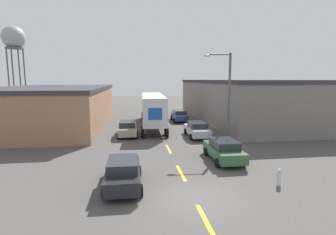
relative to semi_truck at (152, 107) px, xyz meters
name	(u,v)px	position (x,y,z in m)	size (l,w,h in m)	color
ground_plane	(194,199)	(0.53, -20.11, -2.36)	(160.00, 160.00, 0.00)	#4C4947
road_centerline	(181,173)	(0.53, -16.50, -2.36)	(0.20, 14.01, 0.01)	gold
warehouse_left	(53,105)	(-12.56, 3.54, 0.05)	(13.26, 25.07, 4.82)	#9E7051
warehouse_right	(245,100)	(13.64, 3.77, 0.48)	(13.30, 26.97, 5.68)	slate
semi_truck	(152,107)	(0.00, 0.00, 0.00)	(3.20, 15.08, 3.94)	#B21919
parked_car_right_far	(179,116)	(4.00, 3.43, -1.57)	(2.01, 4.50, 1.53)	navy
parked_car_left_near	(123,172)	(-2.93, -18.10, -1.57)	(2.01, 4.50, 1.53)	black
parked_car_right_mid	(197,129)	(4.00, -6.64, -1.57)	(2.01, 4.50, 1.53)	#B2B2B7
parked_car_right_near	(224,150)	(4.00, -14.47, -1.57)	(2.01, 4.50, 1.53)	#2D5B38
parked_car_left_far	(128,128)	(-2.93, -5.15, -1.57)	(2.01, 4.50, 1.53)	tan
water_tower	(14,39)	(-27.28, 29.56, 11.87)	(4.79, 4.79, 16.98)	#47474C
street_lamp	(226,93)	(5.62, -10.13, 2.25)	(2.44, 0.32, 7.96)	#4C4C51
fire_hydrant	(279,177)	(5.48, -19.13, -1.90)	(0.22, 0.22, 0.93)	silver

